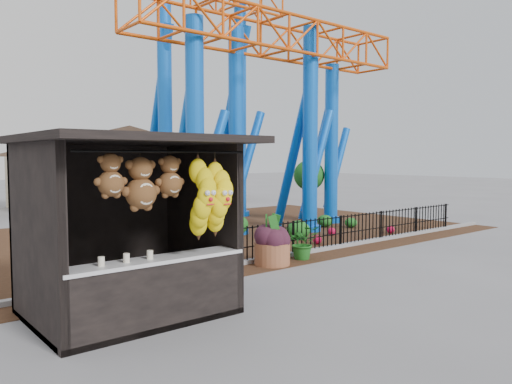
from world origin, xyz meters
TOP-DOWN VIEW (x-y plane):
  - ground at (0.00, 0.00)m, footprint 120.00×120.00m
  - mulch_bed at (4.00, 8.00)m, footprint 18.00×12.00m
  - curb at (4.00, 3.00)m, footprint 18.00×0.18m
  - prize_booth at (-2.98, 0.92)m, footprint 3.50×3.40m
  - picket_fence at (4.90, 3.00)m, footprint 12.20×0.06m
  - roller_coaster at (5.12, 8.23)m, footprint 11.00×6.37m
  - terracotta_planter at (1.57, 2.51)m, footprint 1.11×1.11m
  - planter_foliage at (1.57, 2.51)m, footprint 0.70×0.70m
  - potted_plant at (2.70, 2.53)m, footprint 1.05×0.99m
  - landscaping at (4.52, 5.94)m, footprint 7.90×3.86m
  - pavilion at (6.00, 20.00)m, footprint 15.00×15.00m

SIDE VIEW (x-z plane):
  - ground at x=0.00m, z-range 0.00..0.00m
  - mulch_bed at x=4.00m, z-range 0.00..0.02m
  - curb at x=4.00m, z-range 0.00..0.12m
  - terracotta_planter at x=1.57m, z-range 0.00..0.59m
  - landscaping at x=4.52m, z-range -0.05..0.69m
  - potted_plant at x=2.70m, z-range 0.00..0.93m
  - picket_fence at x=4.90m, z-range 0.00..1.00m
  - planter_foliage at x=1.57m, z-range 0.59..1.23m
  - prize_booth at x=-2.98m, z-range -0.03..3.09m
  - pavilion at x=6.00m, z-range 0.67..5.47m
  - roller_coaster at x=5.12m, z-range 1.03..11.85m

